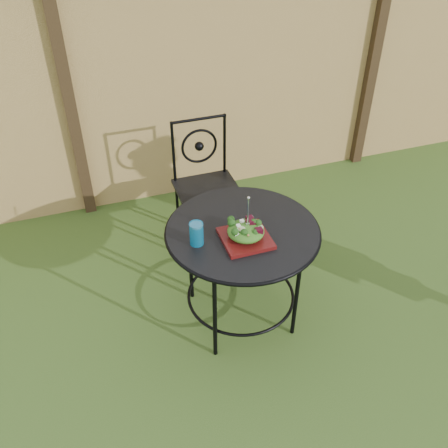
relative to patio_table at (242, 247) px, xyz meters
name	(u,v)px	position (x,y,z in m)	size (l,w,h in m)	color
ground	(350,364)	(0.49, -0.61, -0.59)	(60.00, 60.00, 0.00)	#2D4B18
fence	(231,83)	(0.49, 1.59, 0.36)	(8.00, 0.12, 1.90)	tan
patio_table	(242,247)	(0.00, 0.00, 0.00)	(0.92, 0.92, 0.72)	black
patio_chair	(206,181)	(0.05, 0.90, -0.08)	(0.46, 0.46, 0.95)	black
salad_plate	(246,238)	(-0.02, -0.10, 0.15)	(0.27, 0.27, 0.02)	#420E09
salad	(246,231)	(-0.02, -0.10, 0.20)	(0.21, 0.21, 0.08)	#235614
fork	(248,212)	(-0.01, -0.10, 0.33)	(0.01, 0.01, 0.18)	silver
drinking_glass	(196,234)	(-0.29, -0.04, 0.21)	(0.08, 0.08, 0.14)	#0C648F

